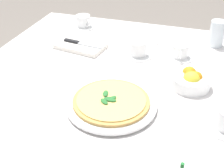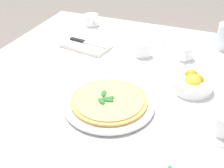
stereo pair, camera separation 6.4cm
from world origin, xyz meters
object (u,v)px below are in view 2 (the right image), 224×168
Objects in this scene: coffee_cup_center_back at (142,50)px; citrus_bowl at (192,83)px; menu_card at (161,36)px; pizza_plate at (109,104)px; coffee_cup_right_edge at (91,21)px; napkin_folded at (86,45)px; water_glass_far_right at (224,38)px; pizza at (109,100)px; dinner_knife at (86,42)px; coffee_cup_far_left at (184,54)px.

coffee_cup_center_back and citrus_bowl have the same top height.
menu_card is at bearing 77.95° from coffee_cup_center_back.
pizza_plate is 0.71m from coffee_cup_right_edge.
napkin_folded is at bearing 161.08° from citrus_bowl.
water_glass_far_right is at bearing 29.30° from napkin_folded.
menu_card is at bearing 86.29° from pizza.
menu_card is (0.30, 0.18, 0.01)m from dinner_knife.
citrus_bowl is (0.07, -0.22, 0.00)m from coffee_cup_far_left.
coffee_cup_far_left is 0.55× the size of napkin_folded.
water_glass_far_right is at bearing 78.47° from citrus_bowl.
pizza is 0.71m from coffee_cup_right_edge.
coffee_cup_right_edge is 0.67m from water_glass_far_right.
coffee_cup_center_back reaches higher than pizza_plate.
pizza is 2.16× the size of water_glass_far_right.
pizza_plate is 0.57m from menu_card.
pizza_plate is 1.28× the size of napkin_folded.
napkin_folded is at bearing 180.00° from dinner_knife.
menu_card is at bearing 38.58° from dinner_knife.
citrus_bowl is at bearing 40.77° from pizza_plate.
napkin_folded is (-0.27, 0.38, -0.00)m from pizza_plate.
napkin_folded is 1.59× the size of citrus_bowl.
water_glass_far_right is 0.63m from dinner_knife.
coffee_cup_far_left reaches higher than pizza.
dinner_knife is 0.35m from menu_card.
menu_card is (0.04, 0.56, 0.02)m from pizza_plate.
water_glass_far_right reaches higher than coffee_cup_center_back.
pizza is 1.98× the size of coffee_cup_right_edge.
water_glass_far_right reaches higher than citrus_bowl.
water_glass_far_right reaches higher than menu_card.
menu_card is (0.04, 0.56, 0.01)m from pizza.
pizza_plate is at bearing -32.66° from menu_card.
water_glass_far_right is (0.32, 0.60, 0.03)m from pizza.
coffee_cup_center_back is 0.99× the size of coffee_cup_far_left.
water_glass_far_right is (0.15, 0.17, 0.02)m from coffee_cup_far_left.
pizza_plate is 1.19× the size of pizza.
water_glass_far_right is (0.32, 0.21, 0.02)m from coffee_cup_center_back.
coffee_cup_right_edge is (-0.35, 0.62, 0.00)m from pizza.
pizza_plate is 0.01m from pizza.
coffee_cup_center_back is 0.30m from citrus_bowl.
citrus_bowl is 1.86× the size of menu_card.
dinner_knife is 0.54m from citrus_bowl.
menu_card is at bearing 40.00° from napkin_folded.
coffee_cup_center_back is 1.09× the size of water_glass_far_right.
water_glass_far_right reaches higher than coffee_cup_right_edge.
water_glass_far_right is 1.48× the size of menu_card.
pizza_plate is 0.32m from citrus_bowl.
water_glass_far_right reaches higher than pizza.
pizza_plate is 3.78× the size of menu_card.
pizza is 0.46m from coffee_cup_far_left.
coffee_cup_center_back is 1.61× the size of menu_card.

